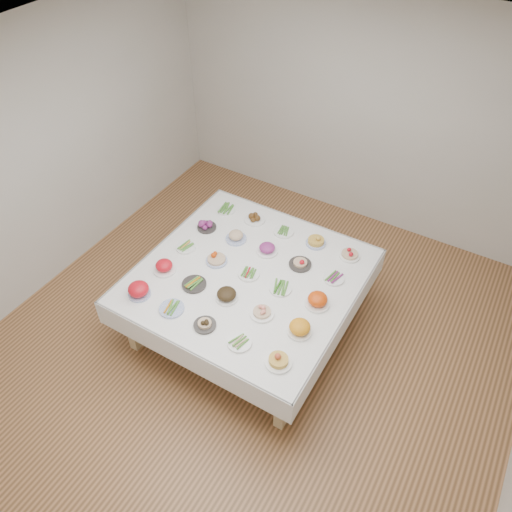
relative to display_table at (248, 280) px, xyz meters
The scene contains 27 objects.
room_envelope 1.17m from the display_table, 37.00° to the right, with size 5.02×5.02×2.81m.
display_table is the anchor object (origin of this frame).
dish_0 1.04m from the display_table, 134.76° to the right, with size 0.24×0.24×0.13m.
dish_1 0.82m from the display_table, 116.63° to the right, with size 0.22×0.22×0.05m.
dish_2 0.73m from the display_table, 89.87° to the right, with size 0.20×0.20×0.09m.
dish_3 0.82m from the display_table, 63.66° to the right, with size 0.21×0.21×0.05m.
dish_4 1.05m from the display_table, 44.88° to the right, with size 0.22×0.22×0.12m.
dish_5 0.82m from the display_table, 153.54° to the right, with size 0.22×0.22×0.12m.
dish_6 0.53m from the display_table, 134.31° to the right, with size 0.23×0.23×0.05m.
dish_7 0.38m from the display_table, 91.32° to the right, with size 0.21×0.21×0.12m.
dish_8 0.52m from the display_table, 44.52° to the right, with size 0.21×0.21×0.11m.
dish_9 0.84m from the display_table, 26.16° to the right, with size 0.21×0.21×0.13m.
dish_10 0.75m from the display_table, behind, with size 0.20×0.20×0.05m.
dish_11 0.39m from the display_table, behind, with size 0.21×0.21×0.13m.
dish_12 0.09m from the display_table, 49.11° to the left, with size 0.21×0.21×0.05m.
dish_13 0.37m from the display_table, ahead, with size 0.22×0.21×0.05m.
dish_14 0.75m from the display_table, ahead, with size 0.25×0.25×0.14m.
dish_15 0.84m from the display_table, 153.40° to the left, with size 0.20×0.20×0.10m.
dish_16 0.54m from the display_table, 135.03° to the left, with size 0.21×0.21×0.12m.
dish_17 0.40m from the display_table, 90.61° to the left, with size 0.21×0.21×0.13m.
dish_18 0.54m from the display_table, 45.41° to the left, with size 0.22×0.22×0.11m.
dish_19 0.83m from the display_table, 26.70° to the left, with size 0.20×0.20×0.05m.
dish_20 1.03m from the display_table, 134.93° to the left, with size 0.20×0.19×0.05m.
dish_21 0.83m from the display_table, 116.36° to the left, with size 0.22×0.22×0.11m.
dish_22 0.73m from the display_table, 90.18° to the left, with size 0.21×0.21×0.05m.
dish_23 0.83m from the display_table, 63.56° to the left, with size 0.21×0.20×0.13m.
dish_24 1.05m from the display_table, 44.98° to the left, with size 0.21×0.21×0.11m.
Camera 1 is at (1.61, -2.73, 4.19)m, focal length 35.00 mm.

